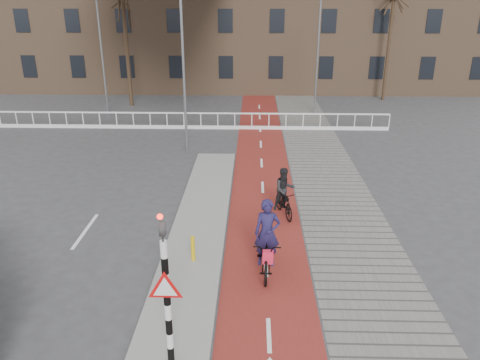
{
  "coord_description": "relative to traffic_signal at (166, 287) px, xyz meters",
  "views": [
    {
      "loc": [
        1.08,
        -9.77,
        7.33
      ],
      "look_at": [
        0.66,
        5.0,
        1.5
      ],
      "focal_mm": 35.0,
      "sensor_mm": 36.0,
      "label": 1
    }
  ],
  "objects": [
    {
      "name": "curb_island",
      "position": [
        -0.1,
        6.02,
        -1.93
      ],
      "size": [
        1.8,
        16.0,
        0.12
      ],
      "primitive_type": "cube",
      "color": "gray",
      "rests_on": "ground"
    },
    {
      "name": "traffic_signal",
      "position": [
        0.0,
        0.0,
        0.0
      ],
      "size": [
        0.8,
        0.8,
        3.68
      ],
      "color": "black",
      "rests_on": "curb_island"
    },
    {
      "name": "tree_right",
      "position": [
        11.47,
        27.69,
        2.06
      ],
      "size": [
        0.23,
        0.23,
        8.1
      ],
      "primitive_type": "cylinder",
      "color": "black",
      "rests_on": "ground"
    },
    {
      "name": "streetlight_right",
      "position": [
        5.8,
        23.39,
        1.9
      ],
      "size": [
        0.12,
        0.12,
        7.77
      ],
      "primitive_type": "cylinder",
      "color": "slate",
      "rests_on": "ground"
    },
    {
      "name": "ground",
      "position": [
        0.6,
        2.02,
        -1.99
      ],
      "size": [
        120.0,
        120.0,
        0.0
      ],
      "primitive_type": "plane",
      "color": "#38383A",
      "rests_on": "ground"
    },
    {
      "name": "tree_mid",
      "position": [
        -7.06,
        25.23,
        2.04
      ],
      "size": [
        0.28,
        0.28,
        8.06
      ],
      "primitive_type": "cylinder",
      "color": "black",
      "rests_on": "ground"
    },
    {
      "name": "railing",
      "position": [
        -4.4,
        19.02,
        -1.68
      ],
      "size": [
        28.0,
        0.1,
        0.99
      ],
      "color": "silver",
      "rests_on": "ground"
    },
    {
      "name": "bollard",
      "position": [
        -0.03,
        4.09,
        -1.49
      ],
      "size": [
        0.12,
        0.12,
        0.76
      ],
      "primitive_type": "cylinder",
      "color": "gold",
      "rests_on": "curb_island"
    },
    {
      "name": "bike_lane",
      "position": [
        2.1,
        12.02,
        -1.98
      ],
      "size": [
        2.5,
        60.0,
        0.01
      ],
      "primitive_type": "cube",
      "color": "maroon",
      "rests_on": "ground"
    },
    {
      "name": "cyclist_near",
      "position": [
        2.1,
        3.74,
        -1.24
      ],
      "size": [
        0.8,
        2.16,
        2.2
      ],
      "rotation": [
        0.0,
        0.0,
        -0.03
      ],
      "color": "black",
      "rests_on": "bike_lane"
    },
    {
      "name": "streetlight_left",
      "position": [
        -7.93,
        22.41,
        2.3
      ],
      "size": [
        0.12,
        0.12,
        8.58
      ],
      "primitive_type": "cylinder",
      "color": "slate",
      "rests_on": "ground"
    },
    {
      "name": "sidewalk",
      "position": [
        4.9,
        12.02,
        -1.98
      ],
      "size": [
        3.0,
        60.0,
        0.01
      ],
      "primitive_type": "cube",
      "color": "slate",
      "rests_on": "ground"
    },
    {
      "name": "cyclist_far",
      "position": [
        2.8,
        7.38,
        -1.24
      ],
      "size": [
        0.92,
        1.71,
        1.79
      ],
      "rotation": [
        0.0,
        0.0,
        0.29
      ],
      "color": "black",
      "rests_on": "bike_lane"
    },
    {
      "name": "streetlight_near",
      "position": [
        -1.59,
        14.34,
        2.14
      ],
      "size": [
        0.12,
        0.12,
        8.26
      ],
      "primitive_type": "cylinder",
      "color": "slate",
      "rests_on": "ground"
    }
  ]
}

